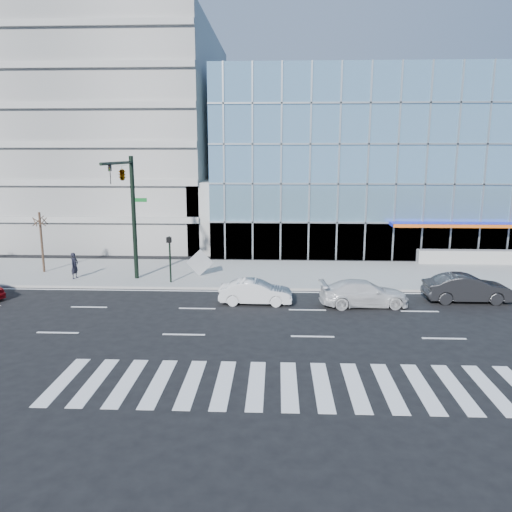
# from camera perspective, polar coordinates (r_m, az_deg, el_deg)

# --- Properties ---
(ground) EXTENTS (160.00, 160.00, 0.00)m
(ground) POSITION_cam_1_polar(r_m,az_deg,el_deg) (27.25, 5.90, -6.15)
(ground) COLOR black
(ground) RESTS_ON ground
(sidewalk) EXTENTS (120.00, 8.00, 0.15)m
(sidewalk) POSITION_cam_1_polar(r_m,az_deg,el_deg) (34.93, 5.13, -2.02)
(sidewalk) COLOR gray
(sidewalk) RESTS_ON ground
(theatre_building) EXTENTS (42.00, 26.00, 15.00)m
(theatre_building) POSITION_cam_1_polar(r_m,az_deg,el_deg) (54.23, 19.55, 10.15)
(theatre_building) COLOR #7FB4D5
(theatre_building) RESTS_ON ground
(parking_garage) EXTENTS (24.00, 24.00, 20.00)m
(parking_garage) POSITION_cam_1_polar(r_m,az_deg,el_deg) (55.06, -17.46, 12.90)
(parking_garage) COLOR gray
(parking_garage) RESTS_ON ground
(ramp_block) EXTENTS (6.00, 8.00, 6.00)m
(ramp_block) POSITION_cam_1_polar(r_m,az_deg,el_deg) (44.43, -3.18, 4.78)
(ramp_block) COLOR gray
(ramp_block) RESTS_ON ground
(tower_backdrop) EXTENTS (14.00, 14.00, 48.00)m
(tower_backdrop) POSITION_cam_1_polar(r_m,az_deg,el_deg) (101.21, -14.79, 20.21)
(tower_backdrop) COLOR gray
(tower_backdrop) RESTS_ON ground
(traffic_signal) EXTENTS (1.14, 5.74, 8.00)m
(traffic_signal) POSITION_cam_1_polar(r_m,az_deg,el_deg) (31.93, -14.66, 7.44)
(traffic_signal) COLOR black
(traffic_signal) RESTS_ON sidewalk
(ped_signal_post) EXTENTS (0.30, 0.33, 3.00)m
(ped_signal_post) POSITION_cam_1_polar(r_m,az_deg,el_deg) (32.18, -9.84, 0.44)
(ped_signal_post) COLOR black
(ped_signal_post) RESTS_ON sidewalk
(street_tree_near) EXTENTS (1.10, 1.10, 4.23)m
(street_tree_near) POSITION_cam_1_polar(r_m,az_deg,el_deg) (37.44, -23.48, 3.75)
(street_tree_near) COLOR #332319
(street_tree_near) RESTS_ON sidewalk
(white_suv) EXTENTS (5.01, 2.35, 1.41)m
(white_suv) POSITION_cam_1_polar(r_m,az_deg,el_deg) (28.30, 12.20, -4.19)
(white_suv) COLOR silver
(white_suv) RESTS_ON ground
(white_sedan) EXTENTS (4.10, 1.50, 1.34)m
(white_sedan) POSITION_cam_1_polar(r_m,az_deg,el_deg) (28.05, -0.05, -4.14)
(white_sedan) COLOR silver
(white_sedan) RESTS_ON ground
(dark_sedan) EXTENTS (4.79, 1.74, 1.57)m
(dark_sedan) POSITION_cam_1_polar(r_m,az_deg,el_deg) (30.81, 22.97, -3.42)
(dark_sedan) COLOR black
(dark_sedan) RESTS_ON ground
(pedestrian) EXTENTS (0.56, 0.72, 1.74)m
(pedestrian) POSITION_cam_1_polar(r_m,az_deg,el_deg) (35.12, -20.03, -1.04)
(pedestrian) COLOR black
(pedestrian) RESTS_ON sidewalk
(tilted_panel) EXTENTS (1.80, 0.50, 1.84)m
(tilted_panel) POSITION_cam_1_polar(r_m,az_deg,el_deg) (33.88, -6.44, -0.75)
(tilted_panel) COLOR #A8A8A8
(tilted_panel) RESTS_ON sidewalk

